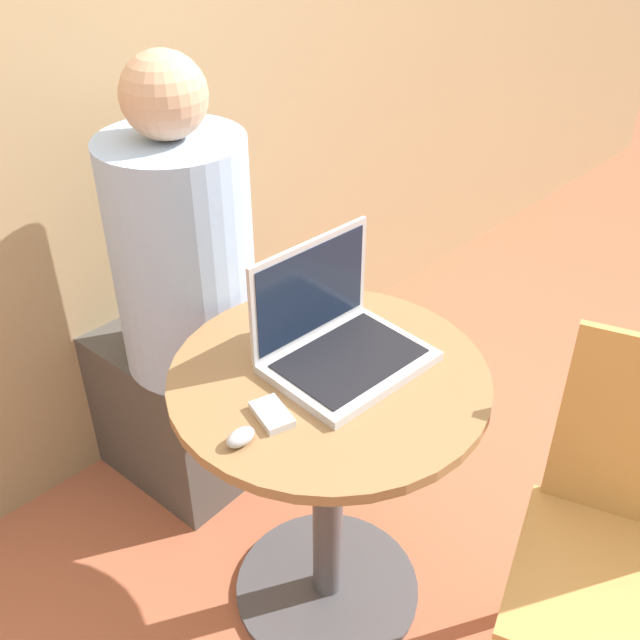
# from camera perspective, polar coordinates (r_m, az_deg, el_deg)

# --- Properties ---
(ground_plane) EXTENTS (12.00, 12.00, 0.00)m
(ground_plane) POSITION_cam_1_polar(r_m,az_deg,el_deg) (2.09, 0.55, -19.80)
(ground_plane) COLOR #B26042
(back_wall) EXTENTS (7.00, 0.05, 2.60)m
(back_wall) POSITION_cam_1_polar(r_m,az_deg,el_deg) (1.96, -19.10, 21.14)
(back_wall) COLOR tan
(back_wall) RESTS_ON ground_plane
(round_table) EXTENTS (0.67, 0.67, 0.72)m
(round_table) POSITION_cam_1_polar(r_m,az_deg,el_deg) (1.72, 0.63, -10.37)
(round_table) COLOR #4C4C51
(round_table) RESTS_ON ground_plane
(laptop) EXTENTS (0.33, 0.26, 0.25)m
(laptop) POSITION_cam_1_polar(r_m,az_deg,el_deg) (1.57, 1.26, -1.38)
(laptop) COLOR #B7B7BC
(laptop) RESTS_ON round_table
(cell_phone) EXTENTS (0.08, 0.11, 0.02)m
(cell_phone) POSITION_cam_1_polar(r_m,az_deg,el_deg) (1.45, -3.68, -7.18)
(cell_phone) COLOR silver
(cell_phone) RESTS_ON round_table
(computer_mouse) EXTENTS (0.06, 0.04, 0.03)m
(computer_mouse) POSITION_cam_1_polar(r_m,az_deg,el_deg) (1.40, -6.07, -8.87)
(computer_mouse) COLOR #B2B2B7
(computer_mouse) RESTS_ON round_table
(chair_empty) EXTENTS (0.52, 0.52, 0.90)m
(chair_empty) POSITION_cam_1_polar(r_m,az_deg,el_deg) (1.68, 22.14, -16.09)
(chair_empty) COLOR tan
(chair_empty) RESTS_ON ground_plane
(person_seated) EXTENTS (0.37, 0.56, 1.28)m
(person_seated) POSITION_cam_1_polar(r_m,az_deg,el_deg) (2.06, -10.79, -0.58)
(person_seated) COLOR #4C4742
(person_seated) RESTS_ON ground_plane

